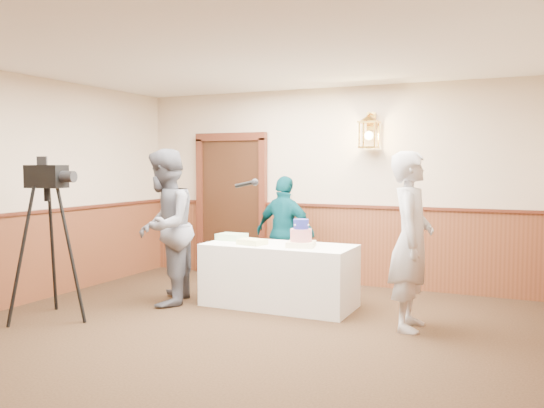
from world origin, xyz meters
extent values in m
plane|color=black|center=(0.00, 0.00, 0.00)|extent=(7.00, 7.00, 0.00)
cube|color=beige|center=(0.00, 3.50, 1.40)|extent=(6.00, 0.02, 2.80)
cube|color=white|center=(0.00, 0.00, 2.80)|extent=(6.00, 7.00, 0.02)
cube|color=brown|center=(0.00, 3.48, 0.55)|extent=(5.98, 0.04, 1.10)
cube|color=#4F2215|center=(0.00, 3.46, 1.12)|extent=(5.98, 0.07, 0.04)
cube|color=black|center=(-1.60, 3.45, 1.05)|extent=(1.00, 0.06, 2.10)
cube|color=white|center=(-0.10, 1.90, 0.38)|extent=(1.80, 0.80, 0.75)
cube|color=#FFF2C2|center=(0.21, 1.83, 0.78)|extent=(0.37, 0.37, 0.06)
cylinder|color=#B70E1B|center=(0.21, 1.83, 0.89)|extent=(0.25, 0.25, 0.15)
cylinder|color=navy|center=(0.21, 1.83, 1.02)|extent=(0.18, 0.18, 0.11)
cube|color=#E7EB8C|center=(-0.40, 1.76, 0.78)|extent=(0.35, 0.29, 0.06)
cube|color=#AAD797|center=(-0.82, 2.04, 0.79)|extent=(0.35, 0.28, 0.08)
imported|color=#595A63|center=(-1.41, 1.41, 0.95)|extent=(1.00, 1.12, 1.90)
cylinder|color=black|center=(-0.44, 1.64, 1.48)|extent=(0.23, 0.09, 0.09)
sphere|color=black|center=(-0.31, 1.66, 1.50)|extent=(0.08, 0.08, 0.08)
imported|color=#A6A5AA|center=(1.53, 1.60, 0.92)|extent=(0.49, 0.70, 1.85)
imported|color=#07424D|center=(-0.43, 2.84, 0.78)|extent=(0.96, 0.52, 1.55)
cube|color=black|center=(-2.16, 0.29, 1.58)|extent=(0.44, 0.28, 0.25)
cylinder|color=black|center=(-1.89, 0.32, 1.58)|extent=(0.18, 0.14, 0.12)
camera|label=1|loc=(2.68, -4.36, 1.72)|focal=38.00mm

